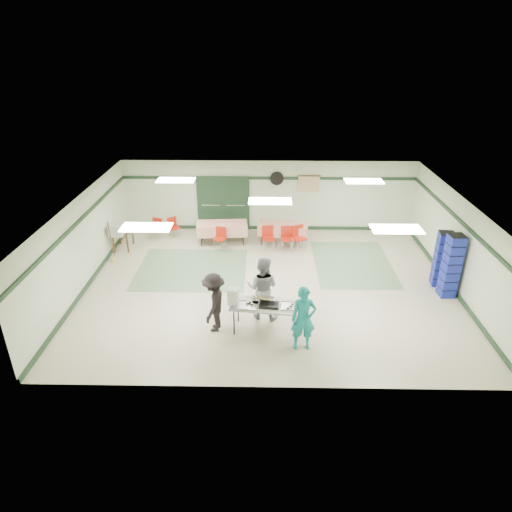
{
  "coord_description": "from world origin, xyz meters",
  "views": [
    {
      "loc": [
        -0.16,
        -12.13,
        6.82
      ],
      "look_at": [
        -0.39,
        -0.3,
        1.12
      ],
      "focal_mm": 32.0,
      "sensor_mm": 36.0,
      "label": 1
    }
  ],
  "objects_px": {
    "serving_table": "(267,306)",
    "volunteer_teal": "(303,319)",
    "printer_table": "(122,231)",
    "crate_stack_red": "(440,264)",
    "broom": "(111,240)",
    "chair_c": "(299,235)",
    "volunteer_grey": "(262,288)",
    "chair_b": "(268,235)",
    "chair_a": "(287,236)",
    "volunteer_dark": "(214,303)",
    "crate_stack_blue_b": "(451,266)",
    "dining_table_a": "(283,228)",
    "dining_table_b": "(222,228)",
    "chair_d": "(220,236)",
    "crate_stack_blue_a": "(442,259)",
    "office_printer": "(116,230)",
    "chair_loose_b": "(157,227)"
  },
  "relations": [
    {
      "from": "dining_table_a",
      "to": "chair_c",
      "type": "bearing_deg",
      "value": -37.51
    },
    {
      "from": "dining_table_a",
      "to": "chair_d",
      "type": "distance_m",
      "value": 2.29
    },
    {
      "from": "chair_loose_b",
      "to": "office_printer",
      "type": "distance_m",
      "value": 1.8
    },
    {
      "from": "dining_table_a",
      "to": "chair_a",
      "type": "xyz_separation_m",
      "value": [
        0.11,
        -0.57,
        -0.04
      ]
    },
    {
      "from": "volunteer_grey",
      "to": "broom",
      "type": "xyz_separation_m",
      "value": [
        -5.04,
        3.34,
        -0.15
      ]
    },
    {
      "from": "crate_stack_blue_a",
      "to": "office_printer",
      "type": "relative_size",
      "value": 3.64
    },
    {
      "from": "crate_stack_red",
      "to": "broom",
      "type": "xyz_separation_m",
      "value": [
        -10.38,
        1.39,
        0.09
      ]
    },
    {
      "from": "volunteer_grey",
      "to": "chair_c",
      "type": "relative_size",
      "value": 1.94
    },
    {
      "from": "broom",
      "to": "serving_table",
      "type": "bearing_deg",
      "value": -29.56
    },
    {
      "from": "chair_a",
      "to": "chair_b",
      "type": "bearing_deg",
      "value": 178.53
    },
    {
      "from": "crate_stack_blue_a",
      "to": "chair_b",
      "type": "bearing_deg",
      "value": 154.67
    },
    {
      "from": "chair_c",
      "to": "chair_d",
      "type": "bearing_deg",
      "value": 156.62
    },
    {
      "from": "volunteer_teal",
      "to": "crate_stack_blue_b",
      "type": "relative_size",
      "value": 0.86
    },
    {
      "from": "volunteer_teal",
      "to": "dining_table_b",
      "type": "relative_size",
      "value": 0.89
    },
    {
      "from": "crate_stack_blue_a",
      "to": "printer_table",
      "type": "relative_size",
      "value": 1.82
    },
    {
      "from": "serving_table",
      "to": "printer_table",
      "type": "distance_m",
      "value": 7.1
    },
    {
      "from": "crate_stack_blue_b",
      "to": "volunteer_grey",
      "type": "bearing_deg",
      "value": -167.26
    },
    {
      "from": "volunteer_dark",
      "to": "crate_stack_blue_a",
      "type": "bearing_deg",
      "value": 119.61
    },
    {
      "from": "chair_d",
      "to": "crate_stack_blue_b",
      "type": "height_order",
      "value": "crate_stack_blue_b"
    },
    {
      "from": "volunteer_dark",
      "to": "chair_a",
      "type": "xyz_separation_m",
      "value": [
        2.04,
        4.92,
        -0.27
      ]
    },
    {
      "from": "printer_table",
      "to": "broom",
      "type": "xyz_separation_m",
      "value": [
        -0.08,
        -0.98,
        0.08
      ]
    },
    {
      "from": "printer_table",
      "to": "chair_b",
      "type": "bearing_deg",
      "value": -1.34
    },
    {
      "from": "dining_table_b",
      "to": "volunteer_dark",
      "type": "bearing_deg",
      "value": -91.74
    },
    {
      "from": "crate_stack_blue_a",
      "to": "office_printer",
      "type": "height_order",
      "value": "crate_stack_blue_a"
    },
    {
      "from": "volunteer_teal",
      "to": "chair_d",
      "type": "bearing_deg",
      "value": 110.29
    },
    {
      "from": "volunteer_teal",
      "to": "volunteer_grey",
      "type": "distance_m",
      "value": 1.66
    },
    {
      "from": "volunteer_teal",
      "to": "broom",
      "type": "relative_size",
      "value": 1.17
    },
    {
      "from": "dining_table_b",
      "to": "chair_c",
      "type": "distance_m",
      "value": 2.79
    },
    {
      "from": "crate_stack_blue_a",
      "to": "office_printer",
      "type": "distance_m",
      "value": 10.47
    },
    {
      "from": "chair_a",
      "to": "broom",
      "type": "distance_m",
      "value": 5.95
    },
    {
      "from": "volunteer_teal",
      "to": "crate_stack_red",
      "type": "bearing_deg",
      "value": 33.58
    },
    {
      "from": "serving_table",
      "to": "office_printer",
      "type": "height_order",
      "value": "office_printer"
    },
    {
      "from": "chair_b",
      "to": "chair_a",
      "type": "bearing_deg",
      "value": -10.42
    },
    {
      "from": "chair_b",
      "to": "crate_stack_blue_b",
      "type": "xyz_separation_m",
      "value": [
        5.17,
        -3.1,
        0.42
      ]
    },
    {
      "from": "chair_b",
      "to": "dining_table_b",
      "type": "bearing_deg",
      "value": 150.71
    },
    {
      "from": "volunteer_grey",
      "to": "chair_c",
      "type": "height_order",
      "value": "volunteer_grey"
    },
    {
      "from": "serving_table",
      "to": "volunteer_teal",
      "type": "relative_size",
      "value": 1.17
    },
    {
      "from": "chair_a",
      "to": "serving_table",
      "type": "bearing_deg",
      "value": -99.6
    },
    {
      "from": "volunteer_dark",
      "to": "crate_stack_blue_b",
      "type": "distance_m",
      "value": 6.81
    },
    {
      "from": "chair_c",
      "to": "office_printer",
      "type": "relative_size",
      "value": 1.92
    },
    {
      "from": "volunteer_grey",
      "to": "chair_b",
      "type": "bearing_deg",
      "value": -78.59
    },
    {
      "from": "serving_table",
      "to": "volunteer_teal",
      "type": "bearing_deg",
      "value": -32.49
    },
    {
      "from": "dining_table_a",
      "to": "chair_c",
      "type": "relative_size",
      "value": 2.03
    },
    {
      "from": "chair_loose_b",
      "to": "crate_stack_blue_b",
      "type": "xyz_separation_m",
      "value": [
        9.28,
        -3.94,
        0.46
      ]
    },
    {
      "from": "crate_stack_blue_b",
      "to": "broom",
      "type": "bearing_deg",
      "value": 168.37
    },
    {
      "from": "crate_stack_red",
      "to": "broom",
      "type": "distance_m",
      "value": 10.47
    },
    {
      "from": "crate_stack_blue_a",
      "to": "crate_stack_blue_b",
      "type": "distance_m",
      "value": 0.66
    },
    {
      "from": "dining_table_b",
      "to": "volunteer_grey",
      "type": "bearing_deg",
      "value": -77.6
    },
    {
      "from": "volunteer_teal",
      "to": "chair_c",
      "type": "xyz_separation_m",
      "value": [
        0.26,
        5.65,
        -0.27
      ]
    },
    {
      "from": "serving_table",
      "to": "dining_table_b",
      "type": "relative_size",
      "value": 1.04
    }
  ]
}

